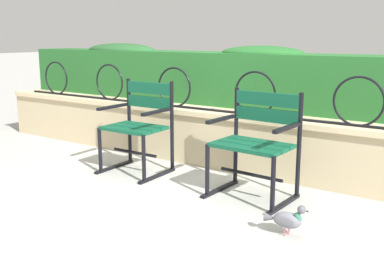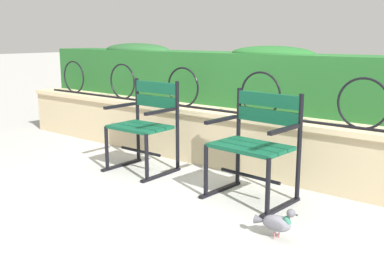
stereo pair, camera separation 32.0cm
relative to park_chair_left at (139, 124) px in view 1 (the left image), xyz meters
name	(u,v)px [view 1 (the left image)]	position (x,y,z in m)	size (l,w,h in m)	color
ground_plane	(185,195)	(0.76, -0.32, -0.47)	(60.00, 60.00, 0.00)	#ADADA8
stone_wall	(239,140)	(0.76, 0.61, -0.18)	(6.61, 0.41, 0.56)	#C6B289
iron_arch_fence	(216,93)	(0.53, 0.53, 0.28)	(6.09, 0.02, 0.42)	black
hedge_row	(260,77)	(0.76, 1.06, 0.41)	(6.48, 0.55, 0.65)	#236028
park_chair_left	(139,124)	(0.00, 0.00, 0.00)	(0.59, 0.53, 0.88)	#0F4C33
park_chair_right	(257,140)	(1.25, 0.00, 0.00)	(0.66, 0.56, 0.86)	#0F4C33
pigeon_near_chairs	(287,219)	(1.76, -0.58, -0.35)	(0.29, 0.12, 0.22)	slate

